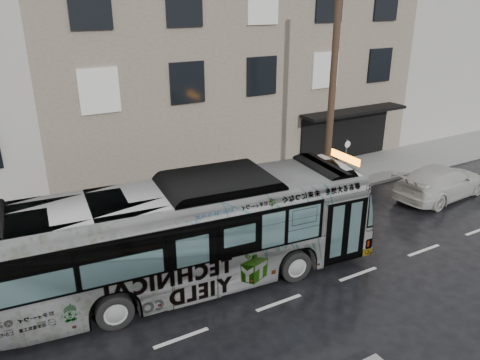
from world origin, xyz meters
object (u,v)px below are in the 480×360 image
(sign_post, at_px, (345,164))
(bus, at_px, (183,235))
(white_sedan, at_px, (441,182))
(utility_pole_front, at_px, (332,97))

(sign_post, relative_size, bus, 0.19)
(sign_post, bearing_deg, bus, -160.50)
(sign_post, height_order, white_sedan, sign_post)
(bus, bearing_deg, utility_pole_front, -62.81)
(white_sedan, bearing_deg, sign_post, 46.23)
(utility_pole_front, bearing_deg, sign_post, 0.00)
(bus, relative_size, white_sedan, 2.44)
(utility_pole_front, height_order, white_sedan, utility_pole_front)
(utility_pole_front, relative_size, bus, 0.71)
(bus, bearing_deg, white_sedan, -81.60)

